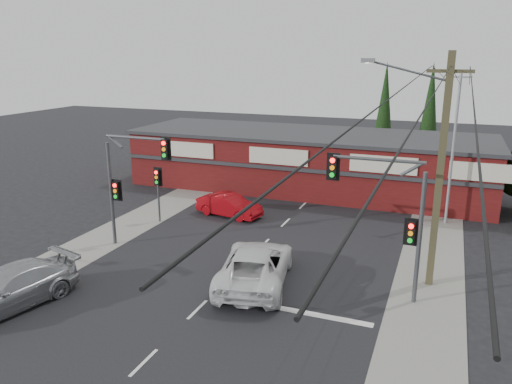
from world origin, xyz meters
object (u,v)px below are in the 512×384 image
(red_sedan, at_px, (229,205))
(utility_pole, at_px, (437,165))
(shop_building, at_px, (308,160))
(white_suv, at_px, (255,265))
(silver_suv, at_px, (9,289))

(red_sedan, height_order, utility_pole, utility_pole)
(red_sedan, xyz_separation_m, shop_building, (2.71, 8.44, 1.44))
(white_suv, relative_size, shop_building, 0.22)
(silver_suv, height_order, shop_building, shop_building)
(red_sedan, bearing_deg, shop_building, -7.50)
(white_suv, distance_m, shop_building, 16.91)
(silver_suv, height_order, utility_pole, utility_pole)
(red_sedan, bearing_deg, white_suv, -138.60)
(utility_pole, bearing_deg, silver_suv, -151.77)
(utility_pole, bearing_deg, shop_building, 123.76)
(shop_building, bearing_deg, white_suv, -82.25)
(shop_building, bearing_deg, red_sedan, -107.82)
(white_suv, distance_m, red_sedan, 9.66)
(silver_suv, distance_m, utility_pole, 18.17)
(red_sedan, xyz_separation_m, utility_pole, (12.07, -5.56, 4.70))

